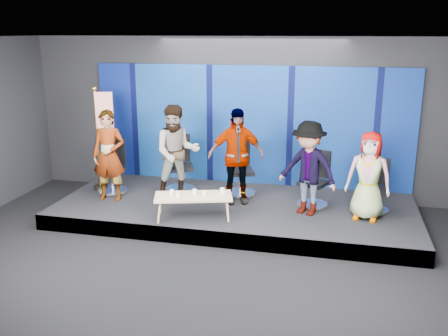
{
  "coord_description": "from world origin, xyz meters",
  "views": [
    {
      "loc": [
        1.91,
        -6.67,
        3.63
      ],
      "look_at": [
        -0.21,
        2.4,
        1.04
      ],
      "focal_mm": 40.0,
      "sensor_mm": 36.0,
      "label": 1
    }
  ],
  "objects": [
    {
      "name": "mug_c",
      "position": [
        -0.58,
        1.62,
        0.77
      ],
      "size": [
        0.08,
        0.08,
        0.09
      ],
      "primitive_type": "cylinder",
      "color": "silver",
      "rests_on": "coffee_table"
    },
    {
      "name": "chair_a",
      "position": [
        -2.69,
        2.64,
        0.67
      ],
      "size": [
        0.69,
        0.69,
        1.13
      ],
      "rotation": [
        0.0,
        0.0,
        0.09
      ],
      "color": "silver",
      "rests_on": "riser"
    },
    {
      "name": "ground",
      "position": [
        0.0,
        0.0,
        0.0
      ],
      "size": [
        10.0,
        10.0,
        0.0
      ],
      "primitive_type": "plane",
      "color": "black",
      "rests_on": "ground"
    },
    {
      "name": "panelist_d",
      "position": [
        1.41,
        2.24,
        1.18
      ],
      "size": [
        1.3,
        1.05,
        1.76
      ],
      "primitive_type": "imported",
      "rotation": [
        0.0,
        0.0,
        -0.41
      ],
      "color": "black",
      "rests_on": "riser"
    },
    {
      "name": "panelist_c",
      "position": [
        -0.01,
        2.58,
        1.25
      ],
      "size": [
        1.2,
        0.82,
        1.89
      ],
      "primitive_type": "imported",
      "rotation": [
        0.0,
        0.0,
        0.35
      ],
      "color": "black",
      "rests_on": "riser"
    },
    {
      "name": "panelist_e",
      "position": [
        2.48,
        2.23,
        1.11
      ],
      "size": [
        0.87,
        0.66,
        1.62
      ],
      "primitive_type": "imported",
      "rotation": [
        0.0,
        0.0,
        -0.2
      ],
      "color": "black",
      "rests_on": "riser"
    },
    {
      "name": "chair_c",
      "position": [
        -0.03,
        3.09,
        0.68
      ],
      "size": [
        0.85,
        0.85,
        1.17
      ],
      "rotation": [
        0.0,
        0.0,
        0.35
      ],
      "color": "silver",
      "rests_on": "riser"
    },
    {
      "name": "chair_b",
      "position": [
        -1.34,
        3.08,
        0.69
      ],
      "size": [
        0.87,
        0.87,
        1.18
      ],
      "rotation": [
        0.0,
        0.0,
        0.39
      ],
      "color": "silver",
      "rests_on": "riser"
    },
    {
      "name": "mug_b",
      "position": [
        -0.83,
        1.42,
        0.77
      ],
      "size": [
        0.08,
        0.08,
        0.09
      ],
      "primitive_type": "cylinder",
      "color": "silver",
      "rests_on": "coffee_table"
    },
    {
      "name": "coffee_table",
      "position": [
        -0.59,
        1.55,
        0.69
      ],
      "size": [
        1.5,
        0.96,
        0.43
      ],
      "rotation": [
        0.0,
        0.0,
        0.29
      ],
      "color": "tan",
      "rests_on": "riser"
    },
    {
      "name": "chair_e",
      "position": [
        2.66,
        2.7,
        0.63
      ],
      "size": [
        0.66,
        0.66,
        1.0
      ],
      "rotation": [
        0.0,
        0.0,
        -0.2
      ],
      "color": "silver",
      "rests_on": "riser"
    },
    {
      "name": "room_walls",
      "position": [
        0.0,
        0.0,
        2.43
      ],
      "size": [
        10.02,
        8.02,
        3.51
      ],
      "color": "black",
      "rests_on": "ground"
    },
    {
      "name": "mug_d",
      "position": [
        -0.39,
        1.58,
        0.77
      ],
      "size": [
        0.07,
        0.07,
        0.09
      ],
      "primitive_type": "cylinder",
      "color": "silver",
      "rests_on": "coffee_table"
    },
    {
      "name": "mug_a",
      "position": [
        -0.98,
        1.52,
        0.77
      ],
      "size": [
        0.07,
        0.07,
        0.09
      ],
      "primitive_type": "cylinder",
      "color": "silver",
      "rests_on": "coffee_table"
    },
    {
      "name": "mug_e",
      "position": [
        -0.1,
        1.77,
        0.78
      ],
      "size": [
        0.09,
        0.09,
        0.1
      ],
      "primitive_type": "cylinder",
      "color": "silver",
      "rests_on": "coffee_table"
    },
    {
      "name": "chair_d",
      "position": [
        1.52,
        2.74,
        0.66
      ],
      "size": [
        0.8,
        0.8,
        1.08
      ],
      "rotation": [
        0.0,
        0.0,
        -0.41
      ],
      "color": "silver",
      "rests_on": "riser"
    },
    {
      "name": "flag_stand",
      "position": [
        -2.91,
        2.74,
        1.47
      ],
      "size": [
        0.5,
        0.29,
        2.22
      ],
      "rotation": [
        0.0,
        0.0,
        0.35
      ],
      "color": "black",
      "rests_on": "riser"
    },
    {
      "name": "panelist_a",
      "position": [
        -2.51,
        2.16,
        1.21
      ],
      "size": [
        0.7,
        0.49,
        1.82
      ],
      "primitive_type": "imported",
      "rotation": [
        0.0,
        0.0,
        0.09
      ],
      "color": "black",
      "rests_on": "riser"
    },
    {
      "name": "backdrop",
      "position": [
        0.0,
        3.95,
        1.6
      ],
      "size": [
        7.0,
        0.08,
        2.6
      ],
      "primitive_type": "cube",
      "color": "#070F56",
      "rests_on": "riser"
    },
    {
      "name": "riser",
      "position": [
        0.0,
        2.5,
        0.15
      ],
      "size": [
        7.0,
        3.0,
        0.3
      ],
      "primitive_type": "cube",
      "color": "black",
      "rests_on": "ground"
    },
    {
      "name": "panelist_b",
      "position": [
        -1.23,
        2.58,
        1.25
      ],
      "size": [
        1.13,
        1.02,
        1.91
      ],
      "primitive_type": "imported",
      "rotation": [
        0.0,
        0.0,
        0.39
      ],
      "color": "black",
      "rests_on": "riser"
    }
  ]
}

